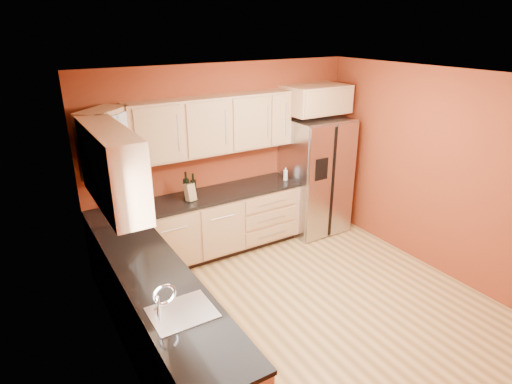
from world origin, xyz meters
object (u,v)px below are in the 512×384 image
refrigerator (315,176)px  wine_bottle_a (186,185)px  knife_block (190,192)px  soap_dispenser (286,174)px  canister_left (129,202)px

refrigerator → wine_bottle_a: bearing=176.7°
knife_block → soap_dispenser: bearing=-12.0°
canister_left → wine_bottle_a: 0.77m
refrigerator → knife_block: bearing=179.7°
canister_left → soap_dispenser: 2.28m
refrigerator → wine_bottle_a: size_ratio=4.94×
knife_block → soap_dispenser: size_ratio=1.21×
refrigerator → soap_dispenser: 0.56m
wine_bottle_a → soap_dispenser: wine_bottle_a is taller
canister_left → refrigerator: bearing=-2.3°
wine_bottle_a → knife_block: size_ratio=1.58×
wine_bottle_a → knife_block: (0.00, -0.11, -0.07)m
refrigerator → wine_bottle_a: 2.08m
refrigerator → wine_bottle_a: (-2.06, 0.12, 0.21)m
wine_bottle_a → soap_dispenser: bearing=-4.3°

